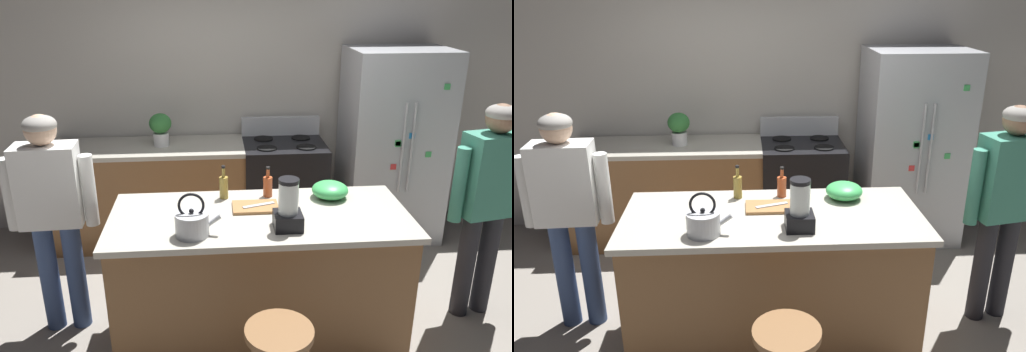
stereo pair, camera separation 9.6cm
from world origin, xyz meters
The scene contains 16 objects.
ground_plane centered at (0.00, 0.00, 0.00)m, with size 14.00×14.00×0.00m, color gray.
back_wall centered at (0.00, 1.95, 1.35)m, with size 8.00×0.10×2.70m, color #BCB7AD.
kitchen_island centered at (0.00, 0.00, 0.47)m, with size 1.92×0.84×0.95m.
back_counter_run centered at (-0.80, 1.55, 0.47)m, with size 2.00×0.64×0.95m.
refrigerator centered at (1.39, 1.50, 0.90)m, with size 0.90×0.73×1.80m.
stove_range centered at (0.37, 1.52, 0.48)m, with size 0.76×0.65×1.13m.
person_by_island_left centered at (-1.37, 0.24, 0.95)m, with size 0.59×0.24×1.57m.
person_by_sink_right centered at (1.61, 0.16, 0.97)m, with size 0.60×0.29×1.60m.
potted_plant centered at (-0.76, 1.55, 1.12)m, with size 0.20×0.20×0.30m.
blender_appliance centered at (0.15, -0.21, 1.08)m, with size 0.17×0.17×0.32m.
bottle_cooking_sauce centered at (0.08, 0.29, 1.02)m, with size 0.06×0.06×0.22m.
bottle_vinegar centered at (-0.22, 0.29, 1.03)m, with size 0.06×0.06×0.24m.
mixing_bowl centered at (0.51, 0.23, 1.00)m, with size 0.25×0.25×0.11m, color #3FB259.
tea_kettle centered at (-0.42, -0.25, 1.02)m, with size 0.28×0.20×0.27m.
cutting_board centered at (-0.02, 0.10, 0.96)m, with size 0.30×0.20×0.02m, color #9E6B3D.
chef_knife centered at (0.00, 0.10, 0.97)m, with size 0.22×0.03×0.01m, color #B7BABF.
Camera 2 is at (-0.18, -2.92, 2.32)m, focal length 35.27 mm.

